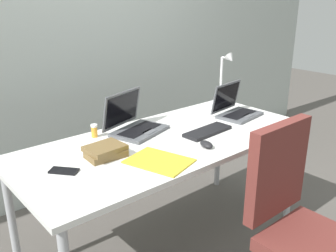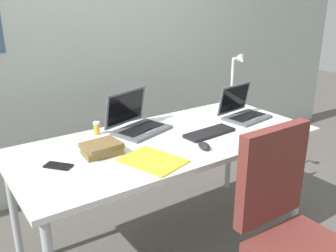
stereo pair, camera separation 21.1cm
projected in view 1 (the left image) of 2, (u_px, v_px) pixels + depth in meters
ground_plane at (168, 243)px, 2.43m from camera, size 12.00×12.00×0.00m
wall_back at (72, 28)px, 2.78m from camera, size 6.00×0.13×2.60m
desk at (168, 148)px, 2.20m from camera, size 1.80×0.80×0.74m
desk_lamp at (225, 79)px, 2.80m from camera, size 0.12×0.18×0.40m
laptop_near_mouse at (134, 124)px, 2.28m from camera, size 0.40×0.36×0.24m
laptop_back_left at (236, 109)px, 2.58m from camera, size 0.33×0.28×0.22m
external_keyboard at (208, 131)px, 2.27m from camera, size 0.34×0.14×0.02m
computer_mouse at (206, 144)px, 2.06m from camera, size 0.07×0.11×0.03m
cell_phone at (64, 171)px, 1.78m from camera, size 0.14×0.15×0.01m
pill_bottle at (94, 131)px, 2.20m from camera, size 0.04×0.04×0.08m
book_stack at (106, 151)px, 1.93m from camera, size 0.21×0.17×0.06m
paper_folder_near_lamp at (159, 161)px, 1.88m from camera, size 0.31×0.36×0.01m
office_chair at (301, 242)px, 1.82m from camera, size 0.52×0.54×0.97m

